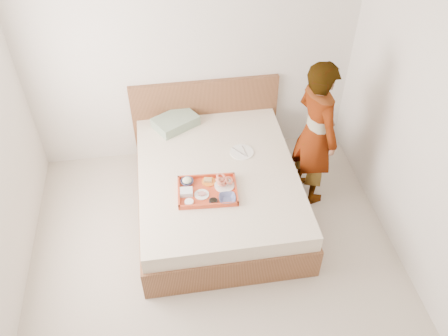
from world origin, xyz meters
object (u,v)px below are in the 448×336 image
bed (218,189)px  dinner_plate (242,152)px  tray (207,191)px  person (316,134)px

bed → dinner_plate: bearing=38.8°
tray → person: (1.13, 0.38, 0.25)m
dinner_plate → person: 0.77m
bed → dinner_plate: size_ratio=8.24×
bed → person: person is taller
tray → dinner_plate: size_ratio=2.27×
person → dinner_plate: bearing=61.8°
bed → tray: (-0.14, -0.28, 0.29)m
tray → person: bearing=22.2°
tray → dinner_plate: bearing=54.3°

